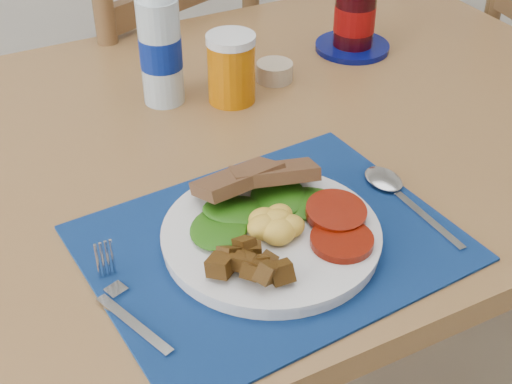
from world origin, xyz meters
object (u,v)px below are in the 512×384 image
(chair_far, at_px, (150,51))
(breakfast_plate, at_px, (269,233))
(water_bottle, at_px, (160,43))
(jam_on_saucer, at_px, (354,21))
(juice_glass, at_px, (231,70))

(chair_far, bearing_deg, breakfast_plate, 59.30)
(water_bottle, bearing_deg, chair_far, 73.64)
(water_bottle, height_order, jam_on_saucer, water_bottle)
(chair_far, xyz_separation_m, juice_glass, (-0.03, -0.51, 0.18))
(water_bottle, bearing_deg, jam_on_saucer, 3.16)
(breakfast_plate, bearing_deg, water_bottle, 88.19)
(water_bottle, height_order, juice_glass, water_bottle)
(breakfast_plate, height_order, water_bottle, water_bottle)
(juice_glass, bearing_deg, chair_far, 86.10)
(breakfast_plate, height_order, juice_glass, juice_glass)
(breakfast_plate, bearing_deg, jam_on_saucer, 48.02)
(jam_on_saucer, bearing_deg, chair_far, 120.06)
(jam_on_saucer, bearing_deg, juice_glass, -165.97)
(chair_far, bearing_deg, jam_on_saucer, 99.79)
(juice_glass, relative_size, jam_on_saucer, 0.78)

